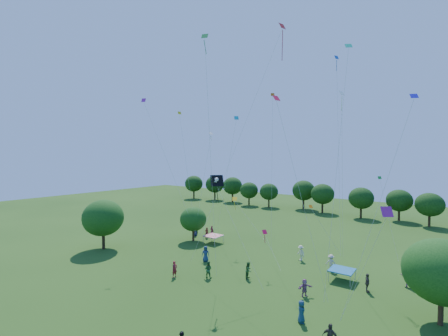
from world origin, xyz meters
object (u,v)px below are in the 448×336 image
at_px(tent_blue, 342,270).
at_px(tent_red_stripe, 213,236).
at_px(red_high_kite, 266,72).
at_px(near_tree_east, 442,271).
at_px(near_tree_west, 103,218).
at_px(pirate_kite, 217,182).
at_px(near_tree_north, 193,219).

bearing_deg(tent_blue, tent_red_stripe, 171.91).
distance_m(tent_red_stripe, red_high_kite, 23.08).
bearing_deg(near_tree_east, tent_blue, 154.00).
distance_m(tent_blue, red_high_kite, 21.29).
height_order(tent_blue, red_high_kite, red_high_kite).
relative_size(tent_red_stripe, tent_blue, 1.00).
xyz_separation_m(tent_blue, red_high_kite, (-7.30, -2.16, 19.88)).
relative_size(near_tree_west, pirate_kite, 0.71).
bearing_deg(red_high_kite, near_tree_east, -6.24).
xyz_separation_m(near_tree_west, near_tree_north, (6.94, 9.81, -0.97)).
distance_m(near_tree_west, near_tree_north, 12.06).
bearing_deg(near_tree_east, tent_red_stripe, 166.14).
xyz_separation_m(tent_red_stripe, red_high_kite, (10.72, -4.72, 19.88)).
bearing_deg(tent_blue, near_tree_west, -164.02).
bearing_deg(tent_red_stripe, near_tree_east, -13.86).
height_order(tent_red_stripe, tent_blue, same).
relative_size(near_tree_east, tent_blue, 2.81).
height_order(near_tree_west, pirate_kite, pirate_kite).
xyz_separation_m(near_tree_north, tent_red_stripe, (3.05, 0.78, -2.11)).
relative_size(near_tree_west, tent_blue, 2.94).
bearing_deg(tent_blue, near_tree_east, -26.00).
height_order(near_tree_north, red_high_kite, red_high_kite).
height_order(near_tree_east, tent_blue, near_tree_east).
xyz_separation_m(near_tree_east, tent_blue, (-7.82, 3.81, -2.85)).
xyz_separation_m(near_tree_west, tent_blue, (28.02, 8.02, -3.08)).
distance_m(near_tree_north, near_tree_east, 29.44).
relative_size(near_tree_north, near_tree_east, 0.78).
distance_m(near_tree_north, tent_blue, 21.25).
distance_m(near_tree_west, red_high_kite, 27.32).
bearing_deg(red_high_kite, pirate_kite, -102.23).
height_order(near_tree_east, tent_red_stripe, near_tree_east).
height_order(near_tree_north, near_tree_east, near_tree_east).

